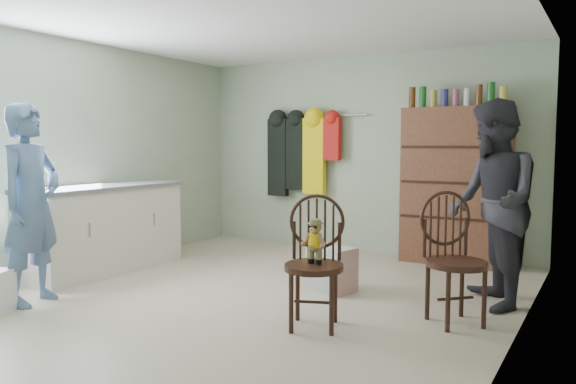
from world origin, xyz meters
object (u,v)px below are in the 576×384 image
Objects in this scene: counter at (104,228)px; chair_far at (452,253)px; dresser at (456,185)px; chair_front at (315,253)px.

counter is 3.71m from chair_far.
dresser is at bearing 58.95° from chair_far.
chair_front is at bearing -97.66° from dresser.
chair_front is at bearing -9.43° from counter.
counter is 1.82× the size of chair_far.
dresser is (-0.51, 2.15, 0.37)m from chair_far.
dresser is (3.20, 2.30, 0.44)m from counter.
chair_front is 0.98× the size of chair_far.
counter is at bearing -144.32° from dresser.
chair_front is 1.08m from chair_far.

